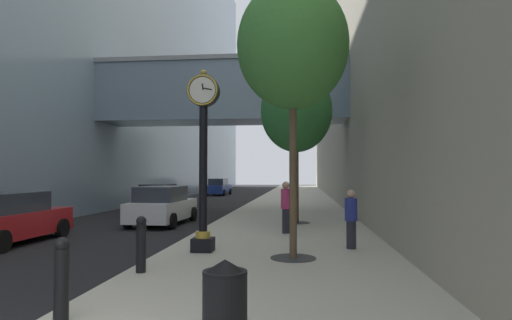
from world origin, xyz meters
name	(u,v)px	position (x,y,z in m)	size (l,w,h in m)	color
ground_plane	(249,204)	(0.00, 27.00, 0.00)	(110.00, 110.00, 0.00)	black
sidewalk_right	(294,201)	(3.09, 30.00, 0.07)	(6.18, 80.00, 0.14)	beige
building_block_left	(108,8)	(-11.97, 29.93, 15.76)	(23.03, 80.00, 31.64)	#758EA8
street_clock	(203,151)	(1.11, 7.75, 2.79)	(0.84, 0.55, 4.82)	black
bollard_nearest	(62,277)	(0.39, 2.26, 0.75)	(0.21, 0.21, 1.16)	black
bollard_second	(141,243)	(0.39, 5.25, 0.75)	(0.21, 0.21, 1.16)	black
street_tree_near	(293,46)	(3.49, 7.07, 5.30)	(2.73, 2.73, 6.76)	#333335
street_tree_mid_near	(296,112)	(3.49, 14.62, 4.78)	(2.99, 2.99, 6.38)	#333335
trash_bin	(225,304)	(2.81, 1.52, 0.68)	(0.53, 0.53, 1.05)	black
pedestrian_walking	(286,206)	(3.17, 11.41, 1.08)	(0.52, 0.47, 1.77)	#23232D
pedestrian_by_clock	(351,218)	(5.04, 8.58, 0.98)	(0.43, 0.43, 1.61)	#23232D
car_blue_near	(219,187)	(-4.67, 39.83, 0.82)	(2.07, 4.46, 1.69)	navy
car_red_mid	(7,219)	(-5.37, 9.08, 0.78)	(1.98, 4.43, 1.60)	#AD191E
car_white_far	(162,206)	(-2.26, 14.62, 0.80)	(2.13, 4.43, 1.64)	silver
car_black_trailing	(159,197)	(-4.88, 21.95, 0.76)	(2.06, 4.21, 1.56)	black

